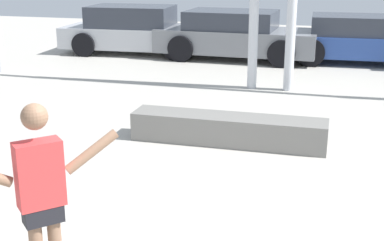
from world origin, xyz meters
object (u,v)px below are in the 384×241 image
Objects in this scene: parked_car_blue at (362,40)px; parked_car_grey at (236,35)px; skateboarder at (41,189)px; grind_box at (228,130)px; parked_car_silver at (136,31)px.

parked_car_grey is at bearing -177.65° from parked_car_blue.
grind_box is at bearing 33.84° from skateboarder.
parked_car_silver is 2.96m from parked_car_grey.
parked_car_blue is at bearing 74.10° from grind_box.
skateboarder is at bearing -99.98° from grind_box.
parked_car_blue is at bearing 6.74° from parked_car_grey.
parked_car_silver is (-3.51, 11.08, -0.25)m from skateboarder.
parked_car_blue is (2.77, 11.27, -0.29)m from skateboarder.
parked_car_silver reaches higher than parked_car_blue.
grind_box is 7.56m from parked_car_blue.
skateboarder is at bearing -106.26° from parked_car_blue.
grind_box is (0.71, 4.02, -0.69)m from skateboarder.
parked_car_grey is 3.33m from parked_car_blue.
parked_car_grey is (-0.55, 10.99, -0.26)m from skateboarder.
parked_car_grey reaches higher than grind_box.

